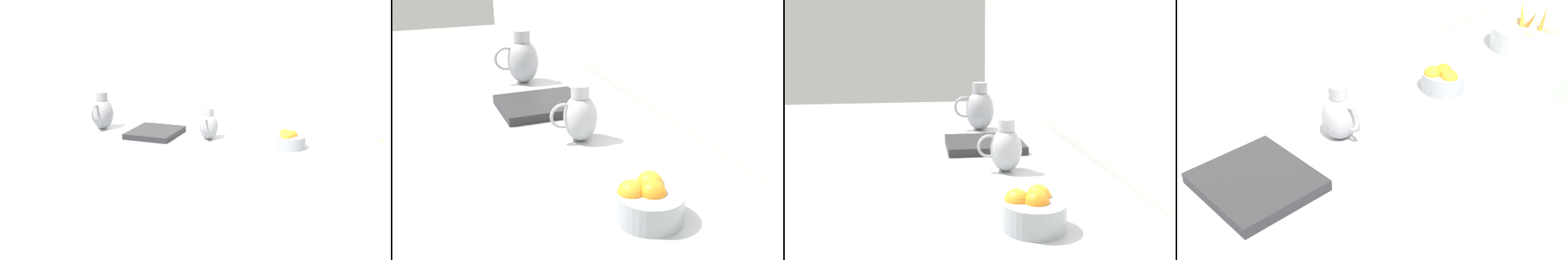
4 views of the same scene
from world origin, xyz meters
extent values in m
cube|color=silver|center=(-1.95, 0.58, 1.50)|extent=(0.10, 8.48, 3.00)
cube|color=#9EA0A5|center=(-1.49, 0.08, 0.44)|extent=(0.70, 2.92, 0.88)
ellipsoid|color=#9E7F56|center=(-1.38, 0.95, 0.98)|extent=(0.05, 0.04, 0.04)
cylinder|color=gray|center=(-1.45, 0.44, 0.92)|extent=(0.17, 0.17, 0.08)
sphere|color=orange|center=(-1.45, 0.45, 0.96)|extent=(0.07, 0.07, 0.07)
sphere|color=orange|center=(-1.40, 0.42, 0.96)|extent=(0.07, 0.07, 0.07)
sphere|color=orange|center=(-1.47, 0.40, 0.96)|extent=(0.07, 0.07, 0.07)
ellipsoid|color=gray|center=(-1.47, -0.84, 0.99)|extent=(0.15, 0.15, 0.21)
cylinder|color=gray|center=(-1.47, -0.84, 1.11)|extent=(0.08, 0.08, 0.06)
torus|color=gray|center=(-1.39, -0.84, 1.01)|extent=(0.11, 0.01, 0.11)
ellipsoid|color=#939399|center=(-1.47, -0.08, 0.97)|extent=(0.12, 0.12, 0.17)
cylinder|color=#939399|center=(-1.47, -0.08, 1.06)|extent=(0.06, 0.06, 0.04)
torus|color=#939399|center=(-1.40, -0.08, 0.98)|extent=(0.09, 0.01, 0.09)
cube|color=#232326|center=(-1.44, -0.44, 0.90)|extent=(0.34, 0.30, 0.04)
camera|label=1|loc=(1.56, 0.94, 1.78)|focal=48.28mm
camera|label=2|loc=(-0.93, 1.30, 1.53)|focal=42.59mm
camera|label=3|loc=(-1.15, 1.56, 1.40)|focal=42.38mm
camera|label=4|loc=(-0.31, -1.04, 1.86)|focal=47.98mm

